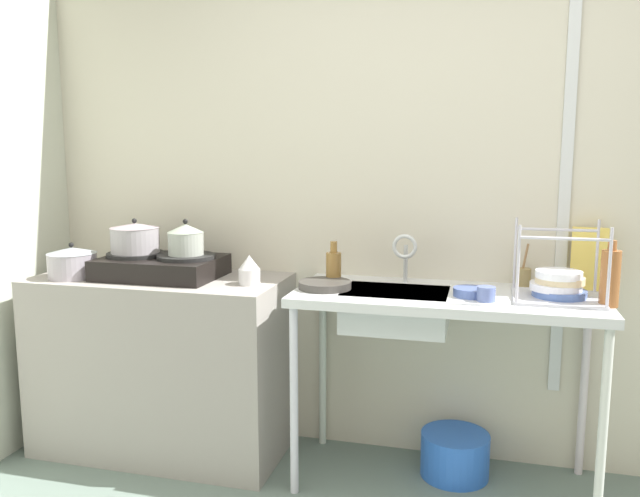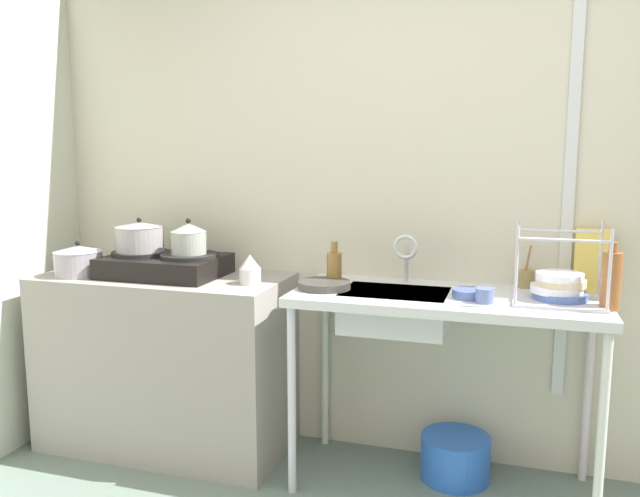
{
  "view_description": "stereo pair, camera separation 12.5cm",
  "coord_description": "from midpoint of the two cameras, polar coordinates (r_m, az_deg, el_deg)",
  "views": [
    {
      "loc": [
        0.05,
        -1.38,
        1.47
      ],
      "look_at": [
        -0.66,
        1.33,
        1.04
      ],
      "focal_mm": 35.47,
      "sensor_mm": 36.0,
      "label": 1
    },
    {
      "loc": [
        0.17,
        -1.34,
        1.47
      ],
      "look_at": [
        -0.66,
        1.33,
        1.04
      ],
      "focal_mm": 35.47,
      "sensor_mm": 36.0,
      "label": 2
    }
  ],
  "objects": [
    {
      "name": "counter_concrete",
      "position": [
        3.28,
        -12.62,
        -9.91
      ],
      "size": [
        1.21,
        0.57,
        0.87
      ],
      "primitive_type": "cube",
      "color": "gray",
      "rests_on": "ground"
    },
    {
      "name": "wall_metal_strip",
      "position": [
        2.98,
        22.78,
        6.53
      ],
      "size": [
        0.05,
        0.01,
        2.03
      ],
      "primitive_type": "cube",
      "color": "silver"
    },
    {
      "name": "percolator",
      "position": [
        2.9,
        -5.1,
        -1.91
      ],
      "size": [
        0.1,
        0.1,
        0.14
      ],
      "color": "silver",
      "rests_on": "counter_concrete"
    },
    {
      "name": "pot_on_left_burner",
      "position": [
        3.21,
        -14.89,
        1.03
      ],
      "size": [
        0.24,
        0.24,
        0.17
      ],
      "color": "#999298",
      "rests_on": "stove"
    },
    {
      "name": "sink_basin",
      "position": [
        2.8,
        8.04,
        -5.57
      ],
      "size": [
        0.45,
        0.32,
        0.17
      ],
      "primitive_type": "cube",
      "color": "silver",
      "rests_on": "counter_sink"
    },
    {
      "name": "utensil_jar",
      "position": [
        2.97,
        19.27,
        -2.55
      ],
      "size": [
        0.06,
        0.06,
        0.19
      ],
      "color": "olive",
      "rests_on": "counter_sink"
    },
    {
      "name": "bucket_on_floor",
      "position": [
        3.09,
        13.29,
        -17.87
      ],
      "size": [
        0.31,
        0.31,
        0.2
      ],
      "primitive_type": "cylinder",
      "color": "blue",
      "rests_on": "ground"
    },
    {
      "name": "bottle_by_sink",
      "position": [
        2.89,
        2.52,
        -1.66
      ],
      "size": [
        0.07,
        0.07,
        0.2
      ],
      "color": "olive",
      "rests_on": "counter_sink"
    },
    {
      "name": "frying_pan",
      "position": [
        2.8,
        1.66,
        -3.31
      ],
      "size": [
        0.23,
        0.23,
        0.03
      ],
      "primitive_type": "cylinder",
      "color": "#3B3834",
      "rests_on": "counter_sink"
    },
    {
      "name": "bottle_by_rack",
      "position": [
        2.68,
        26.02,
        -2.58
      ],
      "size": [
        0.07,
        0.07,
        0.26
      ],
      "color": "#95592E",
      "rests_on": "counter_sink"
    },
    {
      "name": "pot_on_right_burner",
      "position": [
        3.07,
        -10.62,
        0.9
      ],
      "size": [
        0.17,
        0.17,
        0.17
      ],
      "color": "#9CA297",
      "rests_on": "stove"
    },
    {
      "name": "cup_by_rack",
      "position": [
        2.64,
        15.95,
        -4.11
      ],
      "size": [
        0.07,
        0.07,
        0.06
      ],
      "primitive_type": "cylinder",
      "color": "#5869A7",
      "rests_on": "counter_sink"
    },
    {
      "name": "counter_sink",
      "position": [
        2.78,
        12.5,
        -5.57
      ],
      "size": [
        1.3,
        0.57,
        0.87
      ],
      "color": "silver",
      "rests_on": "ground"
    },
    {
      "name": "faucet",
      "position": [
        2.89,
        8.97,
        -0.24
      ],
      "size": [
        0.11,
        0.07,
        0.23
      ],
      "color": "silver",
      "rests_on": "counter_sink"
    },
    {
      "name": "pot_beside_stove",
      "position": [
        3.28,
        -19.95,
        -1.03
      ],
      "size": [
        0.23,
        0.23,
        0.17
      ],
      "color": "#9A919C",
      "rests_on": "counter_concrete"
    },
    {
      "name": "stove",
      "position": [
        3.16,
        -12.72,
        -1.43
      ],
      "size": [
        0.56,
        0.4,
        0.12
      ],
      "color": "black",
      "rests_on": "counter_concrete"
    },
    {
      "name": "wall_back",
      "position": [
        3.03,
        15.19,
        4.53
      ],
      "size": [
        5.12,
        0.1,
        2.54
      ],
      "primitive_type": "cube",
      "color": "beige",
      "rests_on": "ground"
    },
    {
      "name": "small_bowl_on_drainboard",
      "position": [
        2.71,
        14.67,
        -3.96
      ],
      "size": [
        0.15,
        0.15,
        0.04
      ],
      "primitive_type": "cylinder",
      "color": "#495EA3",
      "rests_on": "counter_sink"
    },
    {
      "name": "dish_rack",
      "position": [
        2.75,
        21.98,
        -3.33
      ],
      "size": [
        0.35,
        0.31,
        0.32
      ],
      "color": "#BAB7C4",
      "rests_on": "counter_sink"
    },
    {
      "name": "cereal_box",
      "position": [
        2.98,
        24.53,
        -1.03
      ],
      "size": [
        0.16,
        0.08,
        0.27
      ],
      "primitive_type": "cube",
      "rotation": [
        0.0,
        0.0,
        -0.13
      ],
      "color": "#E8C856",
      "rests_on": "counter_sink"
    }
  ]
}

